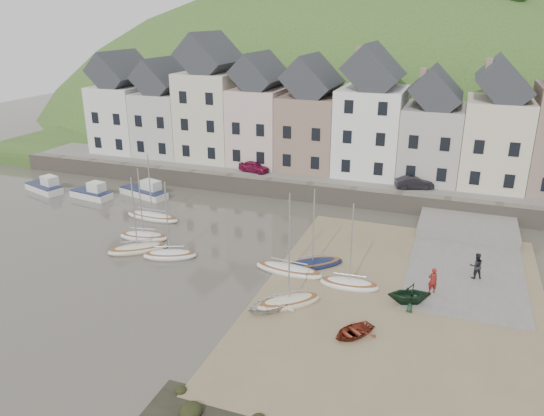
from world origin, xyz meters
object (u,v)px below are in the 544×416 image
at_px(car_left, 254,167).
at_px(rowboat_white, 270,304).
at_px(sailboat_0, 153,217).
at_px(car_right, 414,183).
at_px(rowboat_red, 353,331).
at_px(rowboat_green, 409,293).
at_px(person_red, 433,280).
at_px(person_dark, 476,266).

bearing_deg(car_left, rowboat_white, -143.27).
bearing_deg(sailboat_0, car_right, 29.54).
height_order(rowboat_red, car_right, car_right).
height_order(rowboat_white, rowboat_green, rowboat_green).
height_order(rowboat_white, car_left, car_left).
height_order(sailboat_0, car_left, sailboat_0).
distance_m(rowboat_green, car_left, 27.15).
xyz_separation_m(car_left, car_right, (16.87, 0.00, 0.02)).
height_order(car_left, car_right, car_right).
distance_m(person_red, car_right, 18.08).
bearing_deg(person_red, car_right, -109.57).
xyz_separation_m(rowboat_green, person_dark, (3.99, 5.08, 0.27)).
bearing_deg(car_left, sailboat_0, 170.51).
xyz_separation_m(person_red, car_left, (-19.92, 17.78, 1.17)).
relative_size(rowboat_red, person_dark, 1.43).
xyz_separation_m(sailboat_0, rowboat_white, (15.52, -10.98, 0.14)).
xyz_separation_m(rowboat_green, rowboat_red, (-2.63, -4.77, -0.46)).
height_order(rowboat_white, car_right, car_right).
bearing_deg(car_right, rowboat_white, 144.84).
xyz_separation_m(rowboat_white, person_red, (9.40, 5.58, 0.62)).
height_order(rowboat_red, person_dark, person_dark).
height_order(rowboat_green, car_right, car_right).
height_order(person_red, car_right, car_right).
bearing_deg(sailboat_0, rowboat_white, -35.26).
relative_size(rowboat_red, car_right, 0.74).
xyz_separation_m(person_red, person_dark, (2.71, 3.18, 0.05)).
relative_size(rowboat_white, car_right, 0.89).
distance_m(sailboat_0, car_right, 25.21).
relative_size(rowboat_red, car_left, 0.79).
bearing_deg(person_dark, person_red, 26.42).
xyz_separation_m(rowboat_white, rowboat_green, (8.12, 3.69, 0.40)).
bearing_deg(rowboat_green, person_dark, 120.61).
distance_m(rowboat_red, car_right, 24.54).
bearing_deg(person_red, sailboat_0, -41.53).
distance_m(sailboat_0, rowboat_red, 24.22).
height_order(sailboat_0, car_right, sailboat_0).
distance_m(person_dark, car_left, 26.96).
bearing_deg(person_dark, sailboat_0, -27.74).
bearing_deg(sailboat_0, rowboat_green, -17.13).
bearing_deg(rowboat_green, person_red, 124.80).
bearing_deg(person_dark, rowboat_white, 12.74).
distance_m(sailboat_0, person_dark, 27.73).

